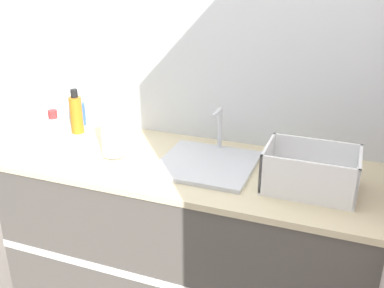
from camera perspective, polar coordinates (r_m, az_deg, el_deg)
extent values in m
cube|color=silver|center=(2.39, 2.55, 9.78)|extent=(4.21, 0.06, 2.60)
cube|color=#514C47|center=(2.42, -0.64, -12.47)|extent=(1.81, 0.68, 0.88)
cube|color=white|center=(2.18, -4.00, -17.21)|extent=(1.81, 0.01, 0.04)
cube|color=beige|center=(2.19, -0.69, -2.78)|extent=(1.84, 0.70, 0.03)
cube|color=silver|center=(2.15, 1.89, -2.56)|extent=(0.45, 0.43, 0.02)
cylinder|color=silver|center=(2.28, 3.54, 1.98)|extent=(0.02, 0.02, 0.20)
cylinder|color=silver|center=(2.19, 3.14, 3.97)|extent=(0.02, 0.12, 0.02)
cylinder|color=#4C4C51|center=(2.29, -9.86, -1.39)|extent=(0.08, 0.08, 0.01)
cylinder|color=white|center=(2.24, -10.08, 1.70)|extent=(0.11, 0.11, 0.26)
cube|color=white|center=(2.02, 14.61, -5.38)|extent=(0.39, 0.27, 0.01)
cube|color=white|center=(1.86, 14.39, -4.64)|extent=(0.39, 0.01, 0.17)
cube|color=white|center=(2.09, 15.31, -1.57)|extent=(0.39, 0.01, 0.17)
cube|color=white|center=(2.00, 9.50, -2.23)|extent=(0.01, 0.27, 0.17)
cube|color=white|center=(1.97, 20.33, -3.78)|extent=(0.01, 0.27, 0.17)
cylinder|color=#2D56B7|center=(2.74, -14.09, 3.70)|extent=(0.07, 0.07, 0.13)
cylinder|color=silver|center=(2.72, -14.25, 5.27)|extent=(0.04, 0.04, 0.03)
cylinder|color=#B26B19|center=(2.61, -14.47, 3.59)|extent=(0.07, 0.07, 0.21)
cylinder|color=black|center=(2.57, -14.75, 6.24)|extent=(0.04, 0.04, 0.05)
cylinder|color=white|center=(2.38, -16.97, 1.08)|extent=(0.08, 0.08, 0.18)
cylinder|color=red|center=(2.34, -17.28, 3.62)|extent=(0.04, 0.04, 0.04)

